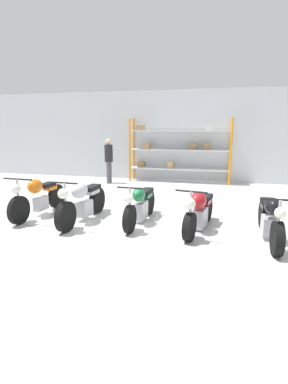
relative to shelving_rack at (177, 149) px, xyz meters
The scene contains 9 objects.
ground_plane 5.94m from the shelving_rack, 90.24° to the right, with size 30.00×30.00×0.00m, color silver.
back_wall 0.63m from the shelving_rack, 93.75° to the left, with size 30.00×0.08×3.60m.
shelving_rack is the anchor object (origin of this frame).
motorcycle_orange 6.21m from the shelving_rack, 115.57° to the right, with size 0.75×2.14×1.04m.
motorcycle_silver 5.94m from the shelving_rack, 103.86° to the right, with size 0.56×2.17×1.05m.
motorcycle_green 5.57m from the shelving_rack, 90.88° to the right, with size 0.56×2.05×0.96m.
motorcycle_red 5.91m from the shelving_rack, 77.71° to the right, with size 0.70×1.95×0.98m.
motorcycle_black 6.55m from the shelving_rack, 66.28° to the right, with size 0.64×2.12×0.98m.
person_browsing 2.72m from the shelving_rack, 160.18° to the right, with size 0.35×0.35×1.72m.
Camera 1 is at (1.59, -6.07, 2.14)m, focal length 28.00 mm.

